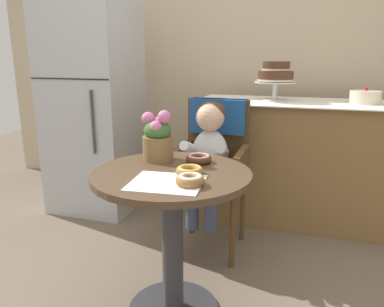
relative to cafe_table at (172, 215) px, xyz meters
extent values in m
cube|color=#C1AD8E|center=(0.00, 1.85, 0.84)|extent=(4.80, 0.10, 2.70)
cylinder|color=#4C3826|center=(0.00, 0.00, 0.20)|extent=(0.72, 0.72, 0.03)
cylinder|color=#333338|center=(0.00, 0.00, -0.16)|extent=(0.10, 0.10, 0.69)
cube|color=brown|center=(0.02, 0.65, -0.04)|extent=(0.42, 0.42, 0.04)
cube|color=brown|center=(0.02, 0.84, 0.22)|extent=(0.40, 0.04, 0.46)
cube|color=brown|center=(-0.17, 0.65, 0.08)|extent=(0.04, 0.38, 0.18)
cube|color=brown|center=(0.21, 0.65, 0.08)|extent=(0.04, 0.38, 0.18)
cube|color=#1E4C8C|center=(0.02, 0.84, 0.34)|extent=(0.36, 0.11, 0.22)
cylinder|color=brown|center=(-0.16, 0.47, -0.28)|extent=(0.03, 0.03, 0.45)
cylinder|color=brown|center=(0.20, 0.47, -0.28)|extent=(0.03, 0.03, 0.45)
cylinder|color=brown|center=(-0.16, 0.83, -0.28)|extent=(0.03, 0.03, 0.45)
cylinder|color=brown|center=(0.20, 0.83, -0.28)|extent=(0.03, 0.03, 0.45)
ellipsoid|color=silver|center=(0.02, 0.63, 0.14)|extent=(0.22, 0.16, 0.30)
sphere|color=#E0B293|center=(0.02, 0.62, 0.36)|extent=(0.17, 0.17, 0.17)
ellipsoid|color=#4C2D19|center=(0.02, 0.64, 0.38)|extent=(0.17, 0.17, 0.14)
cylinder|color=silver|center=(-0.08, 0.55, 0.19)|extent=(0.08, 0.23, 0.13)
sphere|color=#E0B293|center=(-0.07, 0.47, 0.12)|extent=(0.06, 0.06, 0.06)
cylinder|color=silver|center=(0.11, 0.55, 0.19)|extent=(0.08, 0.23, 0.13)
sphere|color=#E0B293|center=(0.10, 0.47, 0.12)|extent=(0.06, 0.06, 0.06)
cylinder|color=#3F4760|center=(-0.04, 0.55, 0.03)|extent=(0.09, 0.22, 0.09)
cylinder|color=#3F4760|center=(-0.04, 0.44, -0.14)|extent=(0.08, 0.08, 0.26)
cylinder|color=#3F4760|center=(0.07, 0.55, 0.03)|extent=(0.09, 0.22, 0.09)
cylinder|color=#3F4760|center=(0.07, 0.44, -0.14)|extent=(0.08, 0.08, 0.26)
cube|color=white|center=(0.03, -0.15, 0.21)|extent=(0.31, 0.28, 0.00)
torus|color=#4C2D19|center=(0.08, 0.18, 0.23)|extent=(0.13, 0.13, 0.04)
torus|color=pink|center=(0.08, 0.18, 0.24)|extent=(0.11, 0.11, 0.02)
torus|color=#936033|center=(0.09, -0.02, 0.23)|extent=(0.12, 0.12, 0.03)
torus|color=gold|center=(0.09, -0.02, 0.24)|extent=(0.11, 0.11, 0.02)
torus|color=#936033|center=(0.13, -0.15, 0.23)|extent=(0.12, 0.12, 0.04)
torus|color=white|center=(0.13, -0.15, 0.24)|extent=(0.10, 0.10, 0.02)
cylinder|color=brown|center=(-0.13, 0.16, 0.27)|extent=(0.15, 0.15, 0.12)
ellipsoid|color=#38662D|center=(-0.13, 0.16, 0.36)|extent=(0.14, 0.14, 0.10)
sphere|color=#CC6699|center=(-0.09, 0.16, 0.43)|extent=(0.07, 0.07, 0.07)
sphere|color=#CC6699|center=(-0.13, 0.19, 0.39)|extent=(0.06, 0.06, 0.06)
sphere|color=#CC6699|center=(-0.18, 0.17, 0.42)|extent=(0.07, 0.07, 0.07)
sphere|color=#CC6699|center=(-0.12, 0.13, 0.38)|extent=(0.06, 0.06, 0.06)
cube|color=olive|center=(0.55, 1.30, -0.06)|extent=(1.50, 0.56, 0.90)
cube|color=white|center=(0.55, 1.30, 0.39)|extent=(1.56, 0.62, 0.01)
cylinder|color=silver|center=(0.33, 1.30, 0.40)|extent=(0.16, 0.16, 0.01)
cylinder|color=silver|center=(0.33, 1.30, 0.46)|extent=(0.03, 0.03, 0.12)
cylinder|color=silver|center=(0.33, 1.30, 0.53)|extent=(0.30, 0.30, 0.01)
cylinder|color=#4C2D1E|center=(0.33, 1.30, 0.57)|extent=(0.26, 0.25, 0.08)
cylinder|color=beige|center=(0.33, 1.30, 0.54)|extent=(0.26, 0.26, 0.01)
cylinder|color=#4C2D1E|center=(0.33, 1.30, 0.64)|extent=(0.20, 0.20, 0.07)
cylinder|color=beige|center=(0.33, 1.30, 0.61)|extent=(0.20, 0.20, 0.01)
cylinder|color=beige|center=(0.94, 1.32, 0.44)|extent=(0.21, 0.21, 0.09)
sphere|color=red|center=(0.94, 1.32, 0.49)|extent=(0.02, 0.02, 0.02)
cube|color=#B7BABF|center=(-1.05, 1.10, 0.34)|extent=(0.64, 0.60, 1.70)
cube|color=black|center=(-1.05, 0.80, 0.55)|extent=(0.63, 0.01, 0.01)
cylinder|color=#3F3F44|center=(-0.87, 0.79, 0.26)|extent=(0.02, 0.02, 0.45)
camera|label=1|loc=(0.56, -1.51, 0.72)|focal=35.21mm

